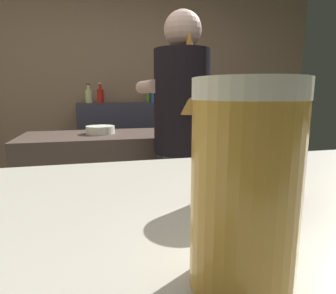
% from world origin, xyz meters
% --- Properties ---
extents(wall_back, '(5.20, 0.10, 2.70)m').
position_xyz_m(wall_back, '(0.00, 2.20, 1.35)').
color(wall_back, '#98775C').
rests_on(wall_back, ground).
extents(prep_counter, '(2.10, 0.60, 0.93)m').
position_xyz_m(prep_counter, '(0.35, 0.78, 0.46)').
color(prep_counter, '#483830').
rests_on(prep_counter, ground).
extents(back_shelf, '(0.93, 0.36, 1.12)m').
position_xyz_m(back_shelf, '(0.09, 1.92, 0.56)').
color(back_shelf, '#373644').
rests_on(back_shelf, ground).
extents(bartender, '(0.45, 0.53, 1.69)m').
position_xyz_m(bartender, '(0.34, 0.32, 0.98)').
color(bartender, '#33363F').
rests_on(bartender, ground).
extents(knife_block, '(0.10, 0.08, 0.28)m').
position_xyz_m(knife_block, '(0.84, 0.80, 1.03)').
color(knife_block, olive).
rests_on(knife_block, prep_counter).
extents(mixing_bowl, '(0.21, 0.21, 0.06)m').
position_xyz_m(mixing_bowl, '(-0.15, 0.79, 0.95)').
color(mixing_bowl, silver).
rests_on(mixing_bowl, prep_counter).
extents(chefs_knife, '(0.24, 0.09, 0.01)m').
position_xyz_m(chefs_knife, '(0.62, 0.73, 0.93)').
color(chefs_knife, silver).
rests_on(chefs_knife, prep_counter).
extents(pint_glass_near, '(0.07, 0.07, 0.13)m').
position_xyz_m(pint_glass_near, '(0.04, -1.02, 1.14)').
color(pint_glass_near, orange).
rests_on(pint_glass_near, bar_counter).
extents(pint_glass_far, '(0.07, 0.07, 0.15)m').
position_xyz_m(pint_glass_far, '(-0.07, -1.19, 1.15)').
color(pint_glass_far, gold).
rests_on(pint_glass_far, bar_counter).
extents(bottle_soy, '(0.08, 0.08, 0.21)m').
position_xyz_m(bottle_soy, '(0.47, 1.90, 1.20)').
color(bottle_soy, '#2B54A0').
rests_on(bottle_soy, back_shelf).
extents(bottle_hot_sauce, '(0.07, 0.07, 0.21)m').
position_xyz_m(bottle_hot_sauce, '(-0.24, 1.94, 1.20)').
color(bottle_hot_sauce, '#D1D487').
rests_on(bottle_hot_sauce, back_shelf).
extents(bottle_vinegar, '(0.07, 0.07, 0.22)m').
position_xyz_m(bottle_vinegar, '(-0.12, 1.95, 1.20)').
color(bottle_vinegar, red).
rests_on(bottle_vinegar, back_shelf).
extents(bottle_olive_oil, '(0.06, 0.06, 0.25)m').
position_xyz_m(bottle_olive_oil, '(0.42, 1.98, 1.21)').
color(bottle_olive_oil, '#51802B').
rests_on(bottle_olive_oil, back_shelf).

